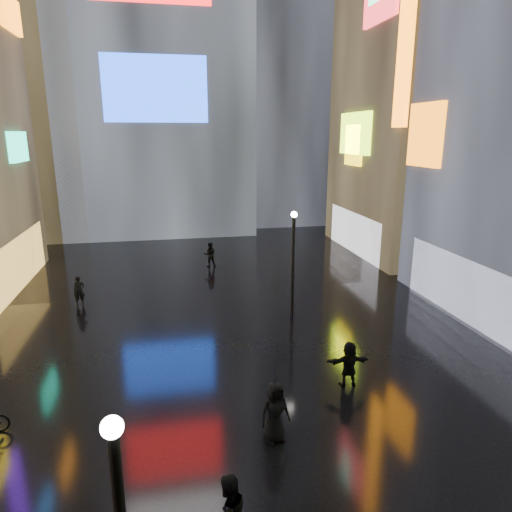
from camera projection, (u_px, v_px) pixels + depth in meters
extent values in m
plane|color=black|center=(225.00, 311.00, 22.93)|extent=(140.00, 140.00, 0.00)
cube|color=#FFC659|center=(19.00, 263.00, 26.13)|extent=(0.20, 10.00, 3.00)
cube|color=#16C695|center=(18.00, 147.00, 26.24)|extent=(0.25, 3.00, 1.71)
cube|color=orange|center=(10.00, 13.00, 26.10)|extent=(0.25, 3.32, 1.94)
cube|color=white|center=(463.00, 288.00, 21.79)|extent=(0.20, 9.00, 3.00)
cube|color=orange|center=(425.00, 135.00, 23.81)|extent=(0.25, 2.99, 3.26)
cube|color=orange|center=(406.00, 33.00, 25.12)|extent=(0.25, 1.40, 10.00)
cube|color=black|center=(431.00, 54.00, 31.78)|extent=(10.00, 12.00, 28.00)
cube|color=white|center=(354.00, 232.00, 34.10)|extent=(0.20, 9.00, 3.00)
cube|color=#A0DC16|center=(355.00, 133.00, 32.50)|extent=(0.25, 4.92, 2.91)
cube|color=#DCAF0B|center=(354.00, 145.00, 32.82)|extent=(0.25, 2.63, 2.87)
cube|color=#194CFF|center=(155.00, 89.00, 35.26)|extent=(8.00, 0.20, 5.00)
cube|color=black|center=(278.00, 46.00, 44.83)|extent=(12.00, 12.00, 34.00)
cube|color=black|center=(20.00, 79.00, 37.76)|extent=(10.00, 10.00, 26.00)
sphere|color=white|center=(112.00, 427.00, 5.78)|extent=(0.30, 0.30, 0.30)
cylinder|color=black|center=(293.00, 268.00, 21.63)|extent=(0.16, 0.16, 5.00)
sphere|color=white|center=(294.00, 214.00, 20.97)|extent=(0.30, 0.30, 0.30)
imported|color=black|center=(275.00, 412.00, 13.09)|extent=(1.01, 0.78, 1.85)
imported|color=black|center=(349.00, 364.00, 16.00)|extent=(1.56, 0.57, 1.65)
imported|color=black|center=(79.00, 291.00, 23.60)|extent=(0.65, 0.52, 1.55)
imported|color=black|center=(210.00, 255.00, 30.49)|extent=(0.84, 0.67, 1.64)
imported|color=black|center=(275.00, 368.00, 12.73)|extent=(1.44, 1.44, 0.93)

